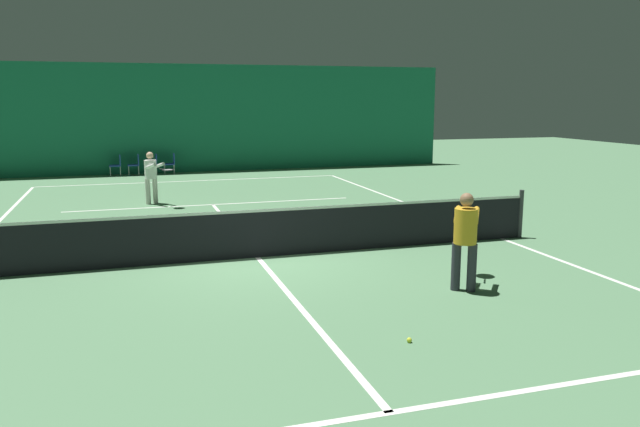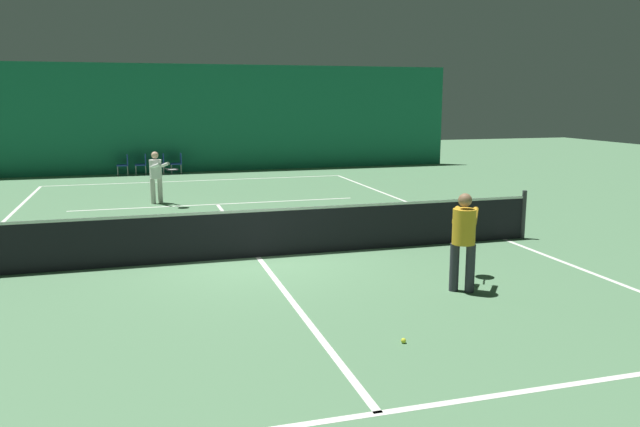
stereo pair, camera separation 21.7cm
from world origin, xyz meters
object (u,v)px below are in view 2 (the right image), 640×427
object	(u,v)px
courtside_chair_1	(142,163)
tennis_ball	(404,341)
courtside_chair_0	(124,163)
tennis_net	(258,232)
courtside_chair_3	(178,162)
player_near	(464,234)
courtside_chair_2	(160,162)
player_far	(157,173)

from	to	relation	value
courtside_chair_1	tennis_ball	bearing A→B (deg)	8.81
courtside_chair_0	courtside_chair_1	world-z (taller)	same
tennis_net	courtside_chair_0	xyz separation A→B (m)	(-2.70, 14.33, -0.03)
courtside_chair_1	courtside_chair_3	distance (m)	1.40
courtside_chair_3	tennis_ball	bearing A→B (deg)	4.69
courtside_chair_1	courtside_chair_3	xyz separation A→B (m)	(1.40, 0.00, 0.00)
tennis_net	courtside_chair_3	bearing A→B (deg)	92.41
tennis_ball	player_near	bearing A→B (deg)	44.52
player_near	courtside_chair_3	world-z (taller)	player_near
courtside_chair_1	courtside_chair_2	bearing A→B (deg)	90.00
player_near	player_far	bearing A→B (deg)	56.85
tennis_net	courtside_chair_2	world-z (taller)	tennis_net
courtside_chair_2	tennis_ball	bearing A→B (deg)	6.76
player_near	courtside_chair_3	distance (m)	17.71
player_far	courtside_chair_3	world-z (taller)	player_far
tennis_net	courtside_chair_1	world-z (taller)	tennis_net
player_far	courtside_chair_1	bearing A→B (deg)	154.69
courtside_chair_3	tennis_ball	xyz separation A→B (m)	(1.57, -19.15, -0.45)
tennis_ball	courtside_chair_3	bearing A→B (deg)	94.69
courtside_chair_3	tennis_ball	distance (m)	19.22
tennis_net	courtside_chair_0	world-z (taller)	tennis_net
courtside_chair_2	tennis_ball	xyz separation A→B (m)	(2.27, -19.15, -0.45)
courtside_chair_2	tennis_ball	size ratio (longest dim) A/B	12.73
tennis_net	courtside_chair_3	xyz separation A→B (m)	(-0.60, 14.33, -0.03)
player_far	courtside_chair_1	size ratio (longest dim) A/B	1.82
player_far	courtside_chair_0	xyz separation A→B (m)	(-1.03, 7.28, -0.40)
courtside_chair_2	courtside_chair_3	size ratio (longest dim) A/B	1.00
courtside_chair_0	tennis_ball	distance (m)	19.50
courtside_chair_2	tennis_ball	world-z (taller)	courtside_chair_2
courtside_chair_0	tennis_ball	world-z (taller)	courtside_chair_0
player_near	courtside_chair_1	world-z (taller)	player_near
player_far	courtside_chair_2	xyz separation A→B (m)	(0.36, 7.28, -0.40)
player_near	courtside_chair_1	xyz separation A→B (m)	(-4.77, 17.38, -0.45)
courtside_chair_1	courtside_chair_0	bearing A→B (deg)	-90.00
player_far	courtside_chair_0	bearing A→B (deg)	160.13
courtside_chair_1	courtside_chair_2	xyz separation A→B (m)	(0.70, 0.00, 0.00)
tennis_net	player_far	size ratio (longest dim) A/B	7.87
courtside_chair_3	tennis_ball	world-z (taller)	courtside_chair_3
player_far	courtside_chair_0	world-z (taller)	player_far
courtside_chair_1	tennis_ball	size ratio (longest dim) A/B	12.73
player_far	courtside_chair_2	bearing A→B (deg)	149.20
tennis_net	player_far	world-z (taller)	player_far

